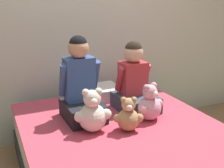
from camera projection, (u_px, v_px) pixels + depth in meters
wall_behind_bed at (79, 15)px, 2.77m from camera, size 8.00×0.06×2.50m
bed at (128, 159)px, 2.14m from camera, size 1.49×1.87×0.48m
child_on_left at (81, 87)px, 2.22m from camera, size 0.33×0.38×0.67m
child_on_right at (134, 83)px, 2.42m from camera, size 0.32×0.38×0.59m
teddy_bear_held_by_left_child at (93, 113)px, 2.04m from camera, size 0.27×0.21×0.33m
teddy_bear_held_by_right_child at (150, 105)px, 2.23m from camera, size 0.25×0.19×0.30m
teddy_bear_between_children at (128, 116)px, 2.05m from camera, size 0.21×0.17×0.26m
pillow_at_headboard at (93, 93)px, 2.70m from camera, size 0.52×0.32×0.11m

